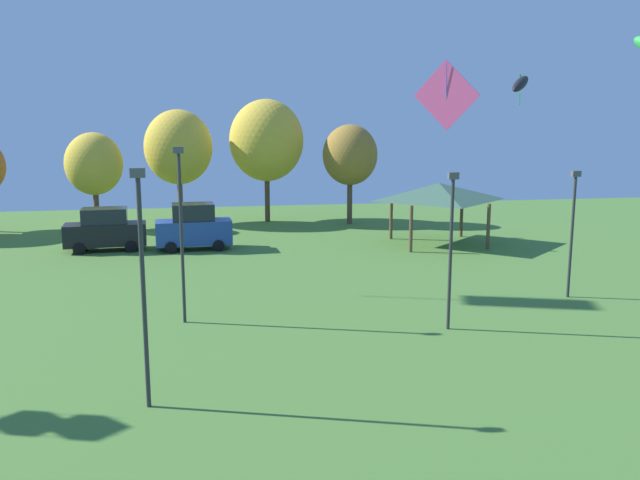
# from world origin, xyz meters

# --- Properties ---
(kite_flying_0) EXTENTS (1.90, 1.67, 2.48)m
(kite_flying_0) POSITION_xyz_m (5.38, 27.60, 8.18)
(kite_flying_0) COLOR #E54C93
(kite_flying_3) EXTENTS (2.12, 2.39, 1.78)m
(kite_flying_3) POSITION_xyz_m (13.73, 39.08, 9.14)
(kite_flying_3) COLOR black
(parked_car_leftmost) EXTENTS (4.51, 2.17, 2.40)m
(parked_car_leftmost) POSITION_xyz_m (-8.78, 42.70, 1.18)
(parked_car_leftmost) COLOR black
(parked_car_leftmost) RESTS_ON ground
(parked_car_second_from_left) EXTENTS (4.28, 2.19, 2.61)m
(parked_car_second_from_left) POSITION_xyz_m (-3.92, 42.23, 1.27)
(parked_car_second_from_left) COLOR #234299
(parked_car_second_from_left) RESTS_ON ground
(park_pavilion) EXTENTS (5.85, 5.27, 3.60)m
(park_pavilion) POSITION_xyz_m (10.18, 41.49, 3.08)
(park_pavilion) COLOR brown
(park_pavilion) RESTS_ON ground
(light_post_0) EXTENTS (0.36, 0.20, 6.41)m
(light_post_0) POSITION_xyz_m (-4.10, 28.42, 3.61)
(light_post_0) COLOR #2D2D33
(light_post_0) RESTS_ON ground
(light_post_1) EXTENTS (0.36, 0.20, 6.23)m
(light_post_1) POSITION_xyz_m (-4.83, 21.15, 3.52)
(light_post_1) COLOR #2D2D33
(light_post_1) RESTS_ON ground
(light_post_2) EXTENTS (0.36, 0.20, 5.28)m
(light_post_2) POSITION_xyz_m (11.62, 29.31, 3.03)
(light_post_2) COLOR #2D2D33
(light_post_2) RESTS_ON ground
(light_post_3) EXTENTS (0.36, 0.20, 5.58)m
(light_post_3) POSITION_xyz_m (5.17, 26.06, 3.18)
(light_post_3) COLOR #2D2D33
(light_post_3) RESTS_ON ground
(treeline_tree_2) EXTENTS (3.68, 3.68, 6.38)m
(treeline_tree_2) POSITION_xyz_m (-10.30, 49.93, 4.34)
(treeline_tree_2) COLOR brown
(treeline_tree_2) RESTS_ON ground
(treeline_tree_3) EXTENTS (4.62, 4.62, 7.85)m
(treeline_tree_3) POSITION_xyz_m (-4.94, 51.59, 5.30)
(treeline_tree_3) COLOR brown
(treeline_tree_3) RESTS_ON ground
(treeline_tree_4) EXTENTS (5.18, 5.18, 8.57)m
(treeline_tree_4) POSITION_xyz_m (1.11, 51.73, 5.71)
(treeline_tree_4) COLOR brown
(treeline_tree_4) RESTS_ON ground
(treeline_tree_5) EXTENTS (3.77, 3.77, 6.85)m
(treeline_tree_5) POSITION_xyz_m (6.65, 49.69, 4.76)
(treeline_tree_5) COLOR brown
(treeline_tree_5) RESTS_ON ground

